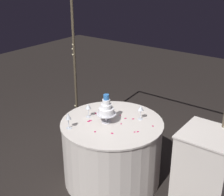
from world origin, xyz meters
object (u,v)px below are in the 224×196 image
wine_glass_2 (141,109)px  tiered_cake (106,109)px  decorative_arch (140,50)px  wine_glass_1 (68,117)px  main_table (112,151)px  side_table (205,166)px  wine_glass_0 (88,107)px

wine_glass_2 → tiered_cake: bearing=-132.7°
decorative_arch → tiered_cake: size_ratio=6.71×
decorative_arch → wine_glass_1: size_ratio=12.44×
decorative_arch → wine_glass_2: 0.69m
wine_glass_1 → wine_glass_2: bearing=51.8°
main_table → wine_glass_2: wine_glass_2 is taller
main_table → wine_glass_2: size_ratio=6.90×
wine_glass_1 → wine_glass_2: 0.82m
side_table → wine_glass_1: wine_glass_1 is taller
main_table → decorative_arch: bearing=89.9°
tiered_cake → wine_glass_0: tiered_cake is taller
tiered_cake → main_table: bearing=39.9°
side_table → wine_glass_0: (-1.29, -0.39, 0.48)m
wine_glass_0 → main_table: bearing=11.4°
wine_glass_1 → wine_glass_2: wine_glass_1 is taller
tiered_cake → wine_glass_0: (-0.25, -0.02, -0.04)m
wine_glass_1 → wine_glass_0: bearing=91.6°
decorative_arch → wine_glass_0: decorative_arch is taller
main_table → tiered_cake: size_ratio=3.46×
wine_glass_1 → side_table: bearing=29.4°
main_table → wine_glass_1: bearing=-126.0°
wine_glass_1 → tiered_cake: bearing=56.0°
decorative_arch → wine_glass_2: size_ratio=13.36×
decorative_arch → side_table: size_ratio=2.80×
main_table → tiered_cake: bearing=-140.1°
decorative_arch → main_table: decorative_arch is taller
wine_glass_2 → wine_glass_0: bearing=-149.1°
side_table → wine_glass_1: (-1.28, -0.72, 0.49)m
side_table → wine_glass_1: 1.55m
decorative_arch → main_table: 1.22m
side_table → tiered_cake: 1.22m
wine_glass_0 → wine_glass_2: 0.60m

